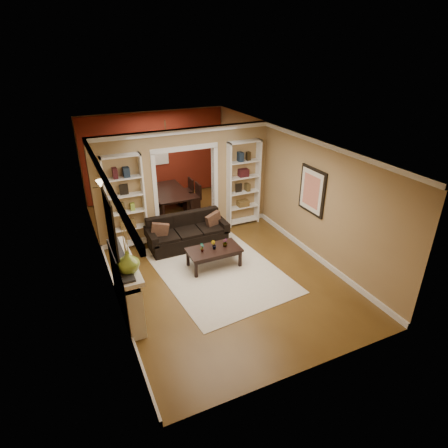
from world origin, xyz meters
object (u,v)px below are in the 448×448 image
bookshelf_left (126,203)px  bookshelf_right (243,184)px  coffee_table (214,258)px  dining_table (170,200)px  sofa (187,232)px  fireplace (128,286)px

bookshelf_left → bookshelf_right: 3.10m
coffee_table → bookshelf_right: size_ratio=0.51×
bookshelf_left → dining_table: size_ratio=1.30×
bookshelf_right → dining_table: bearing=132.7°
sofa → bookshelf_right: (1.81, 0.58, 0.77)m
sofa → coffee_table: size_ratio=1.67×
sofa → bookshelf_left: (-1.29, 0.58, 0.77)m
sofa → fireplace: fireplace is taller
coffee_table → bookshelf_right: bookshelf_right is taller
fireplace → dining_table: 4.70m
bookshelf_right → bookshelf_left: bearing=180.0°
coffee_table → fireplace: 2.22m
coffee_table → bookshelf_left: (-1.50, 1.72, 0.93)m
bookshelf_left → fireplace: (-0.54, -2.53, -0.57)m
dining_table → bookshelf_left: bearing=137.0°
coffee_table → fireplace: fireplace is taller
fireplace → bookshelf_left: bearing=78.0°
coffee_table → bookshelf_left: size_ratio=0.51×
coffee_table → dining_table: dining_table is taller
bookshelf_right → fireplace: bearing=-145.2°
bookshelf_right → dining_table: 2.42m
coffee_table → fireplace: size_ratio=0.69×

